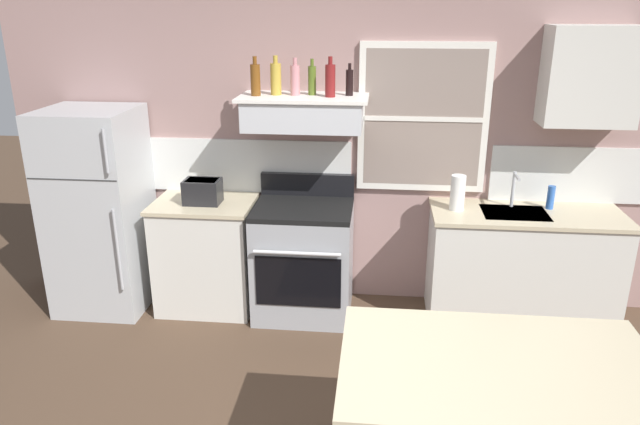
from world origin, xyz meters
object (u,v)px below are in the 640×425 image
Objects in this scene: bottle_champagne_gold_foil at (276,78)px; bottle_balsamic_dark at (349,82)px; bottle_olive_oil_square at (312,80)px; paper_towel_roll at (458,193)px; refrigerator at (99,211)px; bottle_amber_wine at (255,79)px; stove_range at (304,259)px; toaster at (203,191)px; bottle_rose_pink at (295,80)px; bottle_red_label_wine at (330,80)px; dish_soap_bottle at (551,197)px.

bottle_balsamic_dark is (0.55, 0.02, -0.02)m from bottle_champagne_gold_foil.
bottle_olive_oil_square is 0.97× the size of paper_towel_roll.
refrigerator is 5.77× the size of bottle_amber_wine.
paper_towel_roll is (1.38, -0.07, -0.82)m from bottle_champagne_gold_foil.
stove_range is 1.44m from bottle_amber_wine.
toaster is 1.04× the size of bottle_champagne_gold_foil.
bottle_rose_pink is at bearing 176.90° from paper_towel_roll.
refrigerator is 6.01× the size of bottle_rose_pink.
stove_range is at bearing -8.96° from bottle_amber_wine.
bottle_rose_pink is at bearing 8.53° from toaster.
refrigerator is 5.51× the size of toaster.
refrigerator is 6.99× the size of bottle_balsamic_dark.
bottle_champagne_gold_foil is (1.44, 0.13, 1.05)m from refrigerator.
bottle_red_label_wine is at bearing 13.44° from stove_range.
bottle_red_label_wine is at bearing -11.99° from bottle_rose_pink.
bottle_rose_pink is 0.27m from bottle_red_label_wine.
bottle_champagne_gold_foil is at bearing 177.11° from bottle_rose_pink.
bottle_balsamic_dark is at bearing 2.32° from bottle_champagne_gold_foil.
bottle_amber_wine reaches higher than dish_soap_bottle.
toaster reaches higher than dish_soap_bottle.
bottle_champagne_gold_foil is at bearing -179.29° from dish_soap_bottle.
bottle_balsamic_dark is (0.40, 0.03, -0.02)m from bottle_rose_pink.
bottle_rose_pink is 1.01× the size of paper_towel_roll.
bottle_champagne_gold_foil is 2.26m from dish_soap_bottle.
bottle_red_label_wine reaches higher than paper_towel_roll.
refrigerator is 0.88m from toaster.
toaster is 0.27× the size of stove_range.
bottle_amber_wine is (1.30, 0.08, 1.05)m from refrigerator.
dish_soap_bottle is at bearing 4.18° from stove_range.
bottle_red_label_wine is 1.89m from dish_soap_bottle.
toaster is at bearing -172.99° from bottle_balsamic_dark.
stove_range is 3.79× the size of bottle_red_label_wine.
toaster is 1.31m from bottle_red_label_wine.
bottle_red_label_wine is (0.41, -0.06, 0.00)m from bottle_champagne_gold_foil.
bottle_champagne_gold_foil is 1.61m from paper_towel_roll.
bottle_olive_oil_square reaches higher than paper_towel_roll.
refrigerator is 5.73× the size of bottle_champagne_gold_foil.
bottle_olive_oil_square is 0.28m from bottle_balsamic_dark.
toaster is 1.10× the size of paper_towel_roll.
bottle_champagne_gold_foil is (0.14, 0.06, 0.00)m from bottle_amber_wine.
bottle_red_label_wine reaches higher than dish_soap_bottle.
paper_towel_roll is at bearing -5.06° from bottle_olive_oil_square.
bottle_olive_oil_square is 0.17m from bottle_red_label_wine.
bottle_amber_wine is at bearing -177.89° from dish_soap_bottle.
dish_soap_bottle is at bearing 8.02° from paper_towel_roll.
bottle_champagne_gold_foil reaches higher than bottle_balsamic_dark.
dish_soap_bottle is (1.94, 0.03, -0.86)m from bottle_rose_pink.
bottle_champagne_gold_foil is at bearing 5.33° from refrigerator.
bottle_champagne_gold_foil is at bearing -174.82° from bottle_olive_oil_square.
dish_soap_bottle is at bearing 0.05° from bottle_olive_oil_square.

